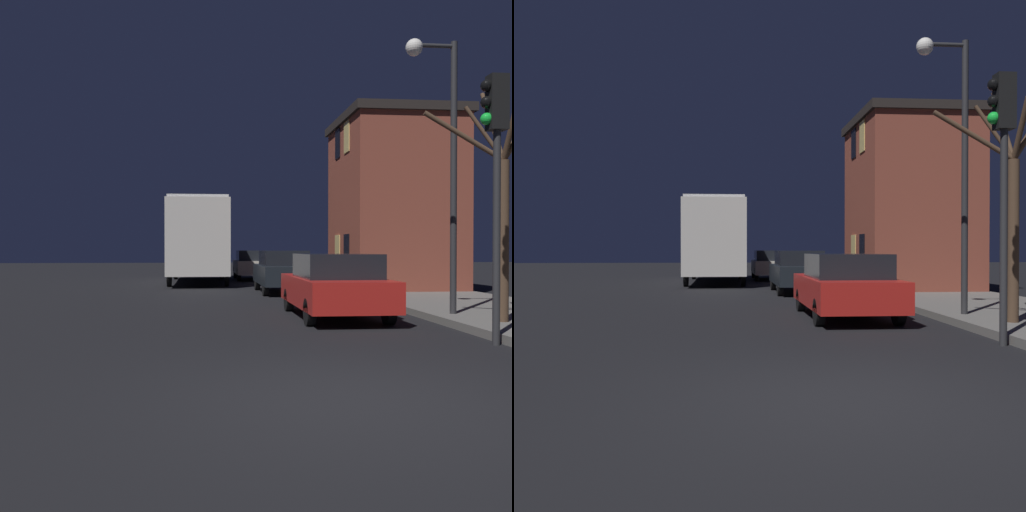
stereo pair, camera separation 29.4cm
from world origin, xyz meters
TOP-DOWN VIEW (x-y plane):
  - ground_plane at (0.00, 0.00)m, footprint 120.00×120.00m
  - brick_building at (5.46, 14.70)m, footprint 4.11×4.95m
  - streetlamp at (3.58, 6.13)m, footprint 1.15×0.37m
  - traffic_light at (3.15, 3.03)m, footprint 0.43×0.24m
  - bare_tree at (4.19, 4.73)m, footprint 2.38×1.56m
  - bus at (-1.78, 21.17)m, footprint 2.61×9.11m
  - car_near_lane at (1.41, 6.96)m, footprint 1.84×4.33m
  - car_mid_lane at (1.27, 14.44)m, footprint 1.72×4.32m
  - car_far_lane at (0.97, 23.47)m, footprint 1.75×4.66m

SIDE VIEW (x-z plane):
  - ground_plane at x=0.00m, z-range 0.00..0.00m
  - car_near_lane at x=1.41m, z-range 0.02..1.49m
  - car_far_lane at x=0.97m, z-range 0.04..1.54m
  - car_mid_lane at x=1.27m, z-range 0.04..1.56m
  - bus at x=-1.78m, z-range 0.35..4.11m
  - bare_tree at x=4.19m, z-range 0.11..4.80m
  - traffic_light at x=3.15m, z-range 0.96..5.37m
  - brick_building at x=5.46m, z-range 0.18..6.48m
  - streetlamp at x=3.58m, z-range 1.08..7.05m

